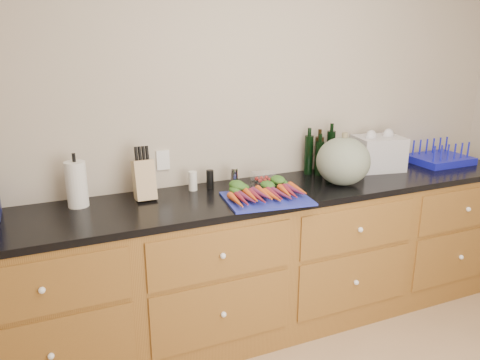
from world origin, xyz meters
name	(u,v)px	position (x,y,z in m)	size (l,w,h in m)	color
wall_back	(250,124)	(0.00, 1.62, 1.30)	(4.10, 0.05, 2.60)	#B8AB99
cabinets	(270,261)	(0.00, 1.30, 0.45)	(3.60, 0.64, 0.90)	brown
countertop	(271,193)	(0.00, 1.30, 0.92)	(3.64, 0.62, 0.04)	black
cutting_board	(267,199)	(-0.11, 1.14, 0.95)	(0.48, 0.36, 0.01)	#1C2698
carrots	(264,192)	(-0.11, 1.17, 0.98)	(0.45, 0.30, 0.06)	#D95219
squash	(343,161)	(0.46, 1.22, 1.09)	(0.34, 0.34, 0.31)	#5B6857
paper_towel	(77,184)	(-1.12, 1.46, 1.07)	(0.11, 0.11, 0.26)	silver
knife_block	(144,180)	(-0.75, 1.44, 1.05)	(0.11, 0.11, 0.23)	tan
grinder_salt	(193,181)	(-0.45, 1.48, 1.00)	(0.05, 0.05, 0.12)	silver
grinder_pepper	(210,179)	(-0.34, 1.48, 1.00)	(0.05, 0.05, 0.11)	black
canister_chrome	(234,177)	(-0.17, 1.48, 1.00)	(0.05, 0.05, 0.11)	white
tomato_box	(263,177)	(0.03, 1.47, 0.97)	(0.13, 0.11, 0.06)	white
bottles	(320,154)	(0.48, 1.51, 1.07)	(0.24, 0.12, 0.28)	black
grocery_bag	(378,153)	(0.91, 1.42, 1.06)	(0.32, 0.26, 0.24)	silver
dish_rack	(439,158)	(1.46, 1.38, 0.98)	(0.41, 0.33, 0.17)	#1417AF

